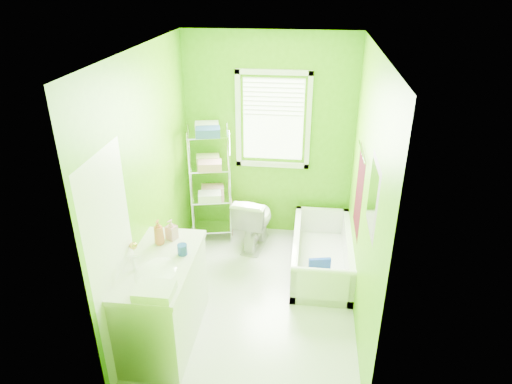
# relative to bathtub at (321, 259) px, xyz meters

# --- Properties ---
(ground) EXTENTS (2.90, 2.90, 0.00)m
(ground) POSITION_rel_bathtub_xyz_m (-0.72, -0.59, -0.15)
(ground) COLOR silver
(ground) RESTS_ON ground
(room_envelope) EXTENTS (2.14, 2.94, 2.62)m
(room_envelope) POSITION_rel_bathtub_xyz_m (-0.72, -0.59, 1.40)
(room_envelope) COLOR #50A107
(room_envelope) RESTS_ON ground
(window) EXTENTS (0.92, 0.05, 1.22)m
(window) POSITION_rel_bathtub_xyz_m (-0.67, 0.84, 1.47)
(window) COLOR white
(window) RESTS_ON ground
(door) EXTENTS (0.09, 0.80, 2.00)m
(door) POSITION_rel_bathtub_xyz_m (-1.75, -1.59, 0.85)
(door) COLOR white
(door) RESTS_ON ground
(right_wall_decor) EXTENTS (0.04, 1.48, 1.17)m
(right_wall_decor) POSITION_rel_bathtub_xyz_m (0.32, -0.61, 1.17)
(right_wall_decor) COLOR #3F070F
(right_wall_decor) RESTS_ON ground
(bathtub) EXTENTS (0.67, 1.43, 0.46)m
(bathtub) POSITION_rel_bathtub_xyz_m (0.00, 0.00, 0.00)
(bathtub) COLOR white
(bathtub) RESTS_ON ground
(toilet) EXTENTS (0.51, 0.76, 0.72)m
(toilet) POSITION_rel_bathtub_xyz_m (-0.85, 0.44, 0.21)
(toilet) COLOR white
(toilet) RESTS_ON ground
(vanity) EXTENTS (0.60, 1.16, 1.13)m
(vanity) POSITION_rel_bathtub_xyz_m (-1.48, -1.30, 0.32)
(vanity) COLOR silver
(vanity) RESTS_ON ground
(wire_shelf_unit) EXTENTS (0.57, 0.47, 1.54)m
(wire_shelf_unit) POSITION_rel_bathtub_xyz_m (-1.41, 0.58, 0.79)
(wire_shelf_unit) COLOR silver
(wire_shelf_unit) RESTS_ON ground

